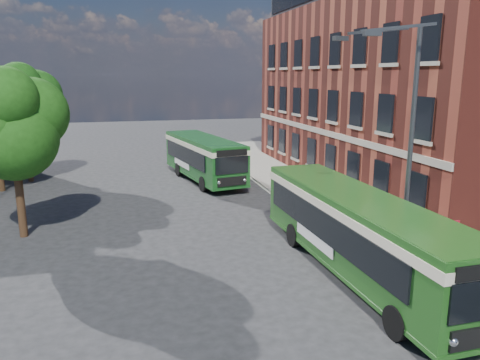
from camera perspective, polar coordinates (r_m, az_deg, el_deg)
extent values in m
plane|color=#29292B|center=(19.01, 2.18, -9.83)|extent=(120.00, 120.00, 0.00)
cube|color=gray|center=(28.54, 10.96, -2.15)|extent=(6.00, 48.00, 0.15)
cube|color=beige|center=(27.39, 5.19, -2.74)|extent=(0.12, 48.00, 0.01)
cube|color=maroon|center=(34.61, 19.11, 9.91)|extent=(12.00, 26.00, 12.00)
cube|color=#B4AA98|center=(31.85, 9.67, 5.90)|extent=(0.12, 26.00, 0.35)
cylinder|color=#3C3F41|center=(19.42, 19.05, -9.57)|extent=(0.44, 0.44, 0.30)
cylinder|color=#3C3F41|center=(18.28, 20.03, 3.18)|extent=(0.18, 0.18, 9.00)
cube|color=#3C3F41|center=(16.94, 18.78, 17.20)|extent=(2.58, 0.46, 0.37)
cube|color=#3C3F41|center=(17.96, 16.60, 17.05)|extent=(2.58, 0.46, 0.37)
cube|color=#3C3F41|center=(15.87, 15.82, 16.82)|extent=(0.55, 0.22, 0.16)
cube|color=#3C3F41|center=(17.77, 12.16, 16.52)|extent=(0.55, 0.22, 0.16)
cylinder|color=#3C3F41|center=(17.64, 24.39, -8.49)|extent=(0.08, 0.08, 2.50)
cube|color=red|center=(17.29, 24.72, -5.08)|extent=(0.35, 0.04, 0.35)
cube|color=#1F531A|center=(17.79, 14.20, -5.74)|extent=(2.68, 12.25, 2.45)
cube|color=#1F531A|center=(18.23, 13.98, -9.54)|extent=(2.72, 12.29, 0.14)
cube|color=black|center=(17.42, 10.06, -5.50)|extent=(0.23, 10.41, 1.10)
cube|color=black|center=(18.64, 17.19, -4.66)|extent=(0.23, 10.41, 1.10)
cube|color=#F1E6C6|center=(17.55, 14.35, -3.18)|extent=(2.74, 12.31, 0.32)
cube|color=#1F531A|center=(17.46, 14.41, -2.04)|extent=(2.58, 12.15, 0.12)
sphere|color=silver|center=(13.10, 24.52, -17.48)|extent=(0.26, 0.26, 0.26)
cube|color=black|center=(23.03, 6.68, -0.64)|extent=(2.00, 0.11, 0.90)
cube|color=white|center=(18.26, 8.98, -7.09)|extent=(0.09, 3.20, 0.45)
cylinder|color=black|center=(14.37, 18.51, -16.18)|extent=(0.29, 1.00, 1.00)
cylinder|color=black|center=(15.71, 25.83, -14.24)|extent=(0.29, 1.00, 1.00)
cylinder|color=black|center=(20.51, 6.54, -6.69)|extent=(0.29, 1.00, 1.00)
cylinder|color=black|center=(21.47, 12.37, -6.02)|extent=(0.29, 1.00, 1.00)
cube|color=#164F1C|center=(32.73, -4.48, 2.99)|extent=(4.14, 10.05, 2.45)
cube|color=#164F1C|center=(32.97, -4.44, 0.81)|extent=(4.19, 10.10, 0.14)
cube|color=black|center=(32.58, -6.78, 3.12)|extent=(1.45, 7.86, 1.10)
cube|color=black|center=(33.44, -2.60, 3.44)|extent=(1.45, 7.86, 1.10)
cube|color=#F2EFC7|center=(32.60, -4.50, 4.42)|extent=(4.21, 10.12, 0.32)
cube|color=#164F1C|center=(32.55, -4.51, 5.05)|extent=(4.03, 9.94, 0.12)
cube|color=black|center=(28.22, -1.00, 1.82)|extent=(2.13, 0.45, 1.05)
cube|color=black|center=(28.07, -0.99, 3.32)|extent=(1.98, 0.42, 0.38)
cube|color=black|center=(28.41, -0.98, -0.16)|extent=(1.89, 0.41, 0.55)
sphere|color=silver|center=(28.11, -2.58, -0.32)|extent=(0.26, 0.26, 0.26)
sphere|color=silver|center=(28.78, 0.55, 0.00)|extent=(0.26, 0.26, 0.26)
cube|color=black|center=(37.29, -7.13, 4.48)|extent=(1.98, 0.42, 0.90)
cube|color=white|center=(33.36, -7.13, 2.03)|extent=(0.59, 3.16, 0.45)
cylinder|color=black|center=(29.75, -4.47, -0.50)|extent=(0.45, 1.03, 1.00)
cylinder|color=black|center=(30.62, -0.37, -0.08)|extent=(0.45, 1.03, 1.00)
cylinder|color=black|center=(34.54, -7.47, 1.28)|extent=(0.45, 1.03, 1.00)
cylinder|color=black|center=(35.29, -3.84, 1.61)|extent=(0.45, 1.03, 1.00)
imported|color=black|center=(19.16, 18.11, -7.15)|extent=(0.73, 0.65, 1.67)
imported|color=black|center=(17.53, 27.17, -9.83)|extent=(0.87, 0.70, 1.67)
cylinder|color=#3C2915|center=(23.46, -25.19, -2.46)|extent=(0.36, 0.36, 3.27)
sphere|color=#1C4E12|center=(22.92, -25.89, 4.74)|extent=(3.86, 3.86, 3.86)
sphere|color=#1C4E12|center=(23.28, -24.04, 7.41)|extent=(3.27, 3.27, 3.27)
sphere|color=#1C4E12|center=(22.06, -26.67, 8.87)|extent=(2.68, 2.68, 2.68)
sphere|color=#25400D|center=(33.35, -26.47, 8.79)|extent=(3.38, 3.38, 3.38)
cylinder|color=#3C2915|center=(35.48, -24.35, 2.58)|extent=(0.36, 0.36, 3.46)
sphere|color=#164210|center=(35.12, -24.82, 7.64)|extent=(4.09, 4.09, 4.09)
sphere|color=#164210|center=(35.56, -23.55, 9.46)|extent=(3.46, 3.46, 3.46)
sphere|color=#164210|center=(34.67, -26.23, 8.50)|extent=(3.15, 3.15, 3.15)
sphere|color=#164210|center=(34.27, -25.33, 10.53)|extent=(2.83, 2.83, 2.83)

